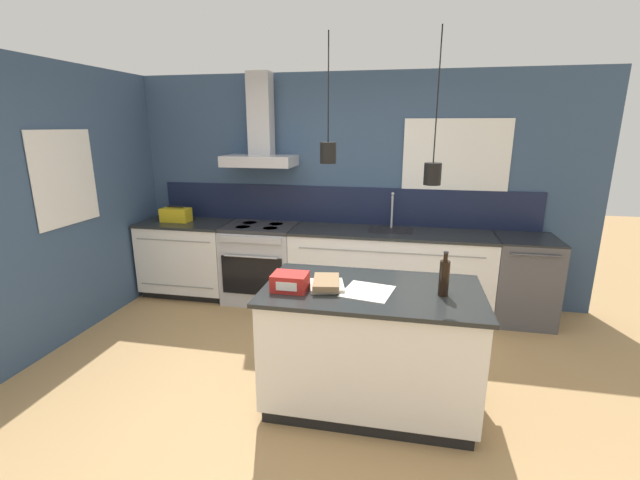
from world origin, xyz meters
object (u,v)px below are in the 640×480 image
object	(u,v)px
yellow_toolbox	(176,215)
oven_range	(261,263)
red_supply_box	(290,282)
dishwasher	(523,279)
book_stack	(327,284)
bottle_on_island	(444,277)

from	to	relation	value
yellow_toolbox	oven_range	bearing A→B (deg)	-0.24
red_supply_box	oven_range	bearing A→B (deg)	115.13
dishwasher	book_stack	world-z (taller)	book_stack
red_supply_box	book_stack	bearing A→B (deg)	19.37
dishwasher	bottle_on_island	xyz separation A→B (m)	(-0.97, -1.77, 0.58)
dishwasher	red_supply_box	distance (m)	2.80
dishwasher	bottle_on_island	bearing A→B (deg)	-118.81
book_stack	red_supply_box	world-z (taller)	red_supply_box
bottle_on_island	book_stack	xyz separation A→B (m)	(-0.80, -0.02, -0.10)
yellow_toolbox	dishwasher	bearing A→B (deg)	-0.00
oven_range	yellow_toolbox	world-z (taller)	yellow_toolbox
dishwasher	yellow_toolbox	bearing A→B (deg)	180.00
oven_range	book_stack	bearing A→B (deg)	-57.89
red_supply_box	yellow_toolbox	world-z (taller)	yellow_toolbox
dishwasher	bottle_on_island	world-z (taller)	bottle_on_island
dishwasher	yellow_toolbox	size ratio (longest dim) A/B	2.68
oven_range	book_stack	world-z (taller)	book_stack
oven_range	dishwasher	bearing A→B (deg)	0.08
bottle_on_island	yellow_toolbox	bearing A→B (deg)	149.19
dishwasher	book_stack	xyz separation A→B (m)	(-1.77, -1.79, 0.49)
book_stack	yellow_toolbox	bearing A→B (deg)	140.48
bottle_on_island	red_supply_box	world-z (taller)	bottle_on_island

